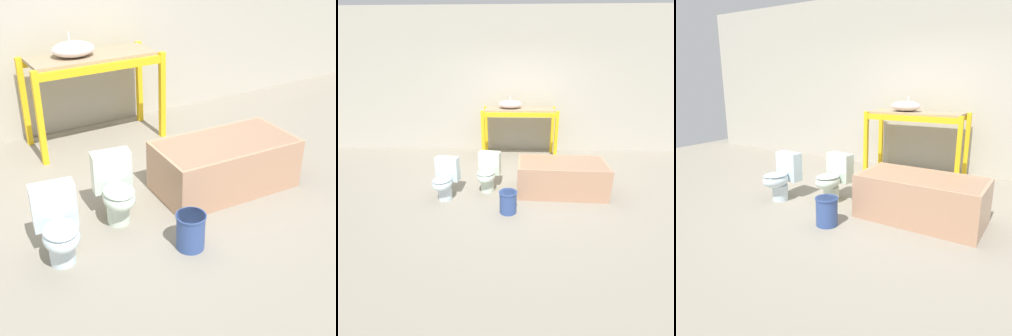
{
  "view_description": "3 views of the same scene",
  "coord_description": "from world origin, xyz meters",
  "views": [
    {
      "loc": [
        -2.05,
        -3.6,
        2.55
      ],
      "look_at": [
        -0.24,
        -0.51,
        0.63
      ],
      "focal_mm": 50.0,
      "sensor_mm": 36.0,
      "label": 1
    },
    {
      "loc": [
        -0.13,
        -4.21,
        2.06
      ],
      "look_at": [
        -0.26,
        -0.43,
        0.53
      ],
      "focal_mm": 28.0,
      "sensor_mm": 36.0,
      "label": 2
    },
    {
      "loc": [
        1.73,
        -3.77,
        1.6
      ],
      "look_at": [
        -0.24,
        -0.43,
        0.58
      ],
      "focal_mm": 35.0,
      "sensor_mm": 36.0,
      "label": 3
    }
  ],
  "objects": [
    {
      "name": "ground_plane",
      "position": [
        0.0,
        0.0,
        0.0
      ],
      "size": [
        12.0,
        12.0,
        0.0
      ],
      "primitive_type": "plane",
      "color": "gray"
    },
    {
      "name": "warehouse_wall_rear",
      "position": [
        0.0,
        2.21,
        1.6
      ],
      "size": [
        10.8,
        0.08,
        3.2
      ],
      "color": "#B2AD9E",
      "rests_on": "ground_plane"
    },
    {
      "name": "shelving_rack",
      "position": [
        -0.03,
        1.64,
        0.91
      ],
      "size": [
        1.65,
        0.71,
        1.11
      ],
      "color": "yellow",
      "rests_on": "ground_plane"
    },
    {
      "name": "sink_basin",
      "position": [
        -0.24,
        1.66,
        1.2
      ],
      "size": [
        0.51,
        0.42,
        0.26
      ],
      "color": "silver",
      "rests_on": "shelving_rack"
    },
    {
      "name": "bathtub_main",
      "position": [
        0.66,
        -0.15,
        0.31
      ],
      "size": [
        1.48,
        0.82,
        0.54
      ],
      "rotation": [
        0.0,
        0.0,
        -0.04
      ],
      "color": "tan",
      "rests_on": "ground_plane"
    },
    {
      "name": "toilet_near",
      "position": [
        -0.58,
        -0.14,
        0.33
      ],
      "size": [
        0.42,
        0.57,
        0.65
      ],
      "rotation": [
        0.0,
        0.0,
        -0.17
      ],
      "color": "silver",
      "rests_on": "ground_plane"
    },
    {
      "name": "toilet_far",
      "position": [
        -1.24,
        -0.44,
        0.33
      ],
      "size": [
        0.4,
        0.56,
        0.65
      ],
      "rotation": [
        0.0,
        0.0,
        -0.14
      ],
      "color": "silver",
      "rests_on": "ground_plane"
    },
    {
      "name": "bucket_white",
      "position": [
        -0.22,
        -0.86,
        0.17
      ],
      "size": [
        0.27,
        0.27,
        0.33
      ],
      "color": "#334C8C",
      "rests_on": "ground_plane"
    }
  ]
}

